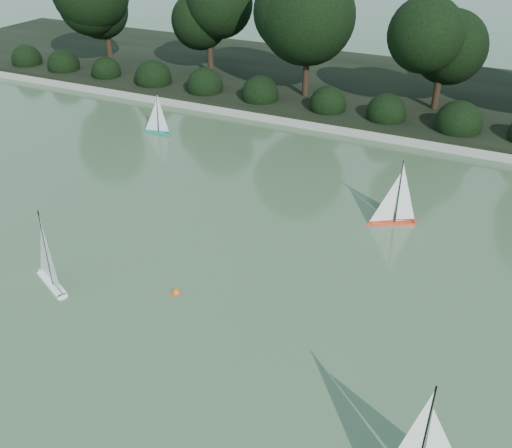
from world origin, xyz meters
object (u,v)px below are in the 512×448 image
object	(u,v)px
sailboat_orange	(390,214)
race_buoy	(176,293)
sailboat_teal	(155,126)
sailboat_white_a	(48,271)

from	to	relation	value
sailboat_orange	race_buoy	world-z (taller)	sailboat_orange
sailboat_orange	sailboat_teal	bearing A→B (deg)	163.33
sailboat_teal	race_buoy	distance (m)	7.67
sailboat_white_a	race_buoy	world-z (taller)	sailboat_white_a
sailboat_teal	race_buoy	xyz separation A→B (m)	(4.61, -6.13, -0.20)
sailboat_white_a	race_buoy	bearing A→B (deg)	18.06
sailboat_white_a	sailboat_orange	distance (m)	6.75
sailboat_white_a	sailboat_teal	distance (m)	7.26
sailboat_orange	race_buoy	bearing A→B (deg)	-124.68
sailboat_teal	race_buoy	bearing A→B (deg)	-53.06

